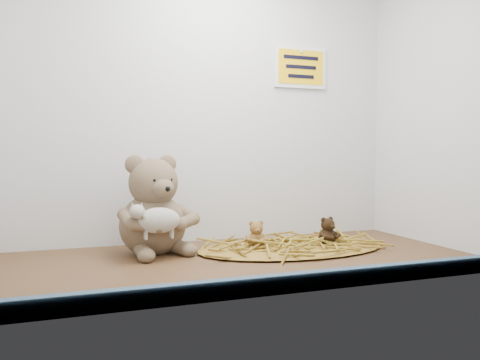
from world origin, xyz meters
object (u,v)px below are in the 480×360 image
object	(u,v)px
mini_teddy_brown	(327,230)
mini_teddy_tan	(256,233)
toy_lamb	(159,220)
main_teddy	(153,204)

from	to	relation	value
mini_teddy_brown	mini_teddy_tan	bearing A→B (deg)	157.47
mini_teddy_tan	toy_lamb	bearing A→B (deg)	-162.19
mini_teddy_brown	toy_lamb	bearing A→B (deg)	165.99
main_teddy	mini_teddy_brown	size ratio (longest dim) A/B	3.32
main_teddy	toy_lamb	distance (cm)	9.99
toy_lamb	mini_teddy_tan	bearing A→B (deg)	7.27
main_teddy	mini_teddy_tan	xyz separation A→B (cm)	(27.49, -5.99, -8.46)
toy_lamb	mini_teddy_brown	world-z (taller)	toy_lamb
main_teddy	toy_lamb	world-z (taller)	main_teddy
toy_lamb	mini_teddy_brown	xyz separation A→B (cm)	(48.20, 0.72, -5.07)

